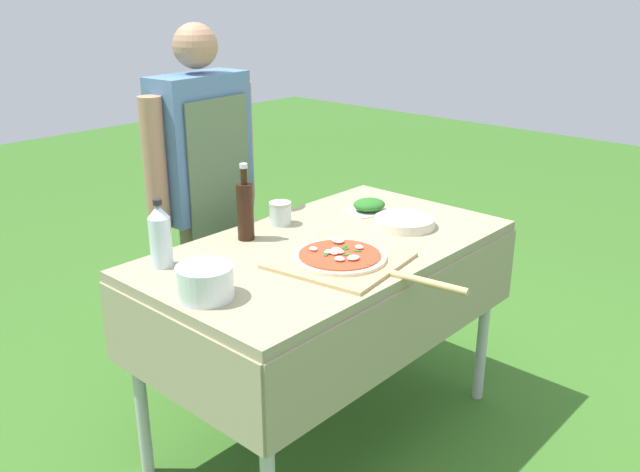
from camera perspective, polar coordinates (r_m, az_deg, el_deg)
ground_plane at (r=2.74m, az=0.57°, el=-16.11°), size 12.00×12.00×0.00m
prep_table at (r=2.39m, az=0.63°, el=-2.69°), size 1.34×0.76×0.78m
person_cook at (r=2.78m, az=-9.74°, el=4.55°), size 0.56×0.22×1.50m
pizza_on_peel at (r=2.20m, az=1.96°, el=-1.96°), size 0.43×0.65×0.05m
oil_bottle at (r=2.38m, az=-6.32°, el=2.22°), size 0.06×0.06×0.28m
water_bottle at (r=2.20m, az=-13.31°, el=0.06°), size 0.07×0.07×0.22m
herb_container at (r=2.70m, az=4.17°, el=2.57°), size 0.19×0.18×0.05m
mixing_tub at (r=1.97m, az=-9.66°, el=-3.84°), size 0.17×0.17×0.10m
plate_stack at (r=2.54m, az=7.11°, el=1.16°), size 0.23×0.23×0.03m
sauce_jar at (r=2.55m, az=-3.36°, el=1.82°), size 0.08×0.08×0.09m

